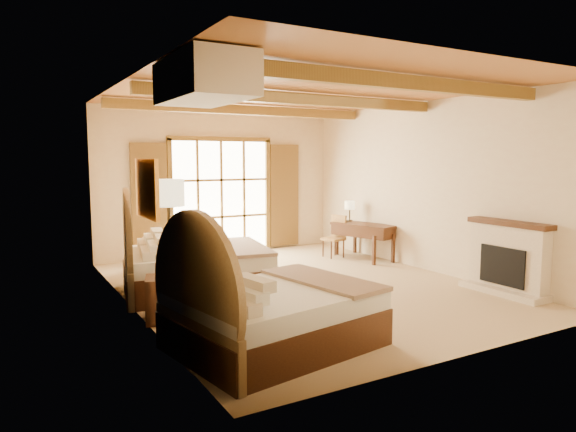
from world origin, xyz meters
TOP-DOWN VIEW (x-y plane):
  - floor at (0.00, 0.00)m, footprint 7.00×7.00m
  - wall_back at (0.00, 3.50)m, footprint 5.50×0.00m
  - wall_left at (-2.75, 0.00)m, footprint 0.00×7.00m
  - wall_right at (2.75, 0.00)m, footprint 0.00×7.00m
  - ceiling at (0.00, 0.00)m, footprint 7.00×7.00m
  - ceiling_beams at (0.00, 0.00)m, footprint 5.39×4.60m
  - french_doors at (0.00, 3.44)m, footprint 3.95×0.08m
  - fireplace at (2.60, -2.00)m, footprint 0.46×1.40m
  - painting at (-2.70, -0.75)m, footprint 0.06×0.95m
  - canopy_valance at (-2.40, -2.00)m, footprint 0.70×1.40m
  - bed_near at (-1.84, -2.22)m, footprint 2.41×1.97m
  - bed_far at (-1.79, 0.53)m, footprint 2.52×2.06m
  - nightstand at (-2.50, -0.69)m, footprint 0.61×0.61m
  - floor_lamp at (-2.50, -0.95)m, footprint 0.40×0.40m
  - armchair at (-1.74, 2.30)m, footprint 0.91×0.92m
  - ottoman at (-0.96, 1.92)m, footprint 0.55×0.55m
  - desk at (2.40, 1.37)m, footprint 0.96×1.50m
  - desk_chair at (1.93, 1.82)m, footprint 0.49×0.49m
  - desk_lamp at (2.42, 1.92)m, footprint 0.22×0.22m

SIDE VIEW (x-z plane):
  - floor at x=0.00m, z-range 0.00..0.00m
  - ottoman at x=-0.96m, z-range 0.00..0.40m
  - desk_chair at x=1.93m, z-range -0.17..0.73m
  - nightstand at x=-2.50m, z-range 0.00..0.59m
  - armchair at x=-1.74m, z-range 0.00..0.65m
  - desk at x=2.40m, z-range 0.03..0.78m
  - bed_near at x=-1.84m, z-range -0.28..1.14m
  - bed_far at x=-1.79m, z-range -0.29..1.18m
  - fireplace at x=2.60m, z-range -0.07..1.09m
  - desk_lamp at x=2.42m, z-range 0.86..1.31m
  - french_doors at x=0.00m, z-range -0.05..2.55m
  - floor_lamp at x=-2.50m, z-range 0.65..2.53m
  - wall_back at x=0.00m, z-range -1.15..4.35m
  - wall_left at x=-2.75m, z-range -1.90..5.10m
  - wall_right at x=2.75m, z-range -1.90..5.10m
  - painting at x=-2.70m, z-range 1.38..2.12m
  - canopy_valance at x=-2.40m, z-range 2.73..3.18m
  - ceiling_beams at x=0.00m, z-range 2.99..3.17m
  - ceiling at x=0.00m, z-range 3.20..3.20m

